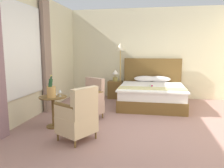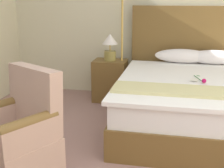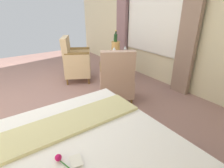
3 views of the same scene
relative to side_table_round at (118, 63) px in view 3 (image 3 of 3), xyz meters
name	(u,v)px [view 3 (image 3 of 3)]	position (x,y,z in m)	size (l,w,h in m)	color
ground_plane	(38,108)	(1.84, 0.21, -0.42)	(7.96, 7.96, 0.00)	#9C736A
wall_window_side	(155,10)	(-0.84, 0.21, 1.10)	(0.27, 6.58, 3.05)	beige
side_table_round	(118,63)	(0.00, 0.00, 0.00)	(0.58, 0.58, 0.67)	brown
champagne_bucket	(116,45)	(0.01, -0.07, 0.40)	(0.20, 0.20, 0.47)	tan
wine_glass_near_bucket	(114,49)	(0.14, 0.06, 0.36)	(0.08, 0.08, 0.15)	white
wine_glass_near_edge	(125,48)	(-0.14, 0.08, 0.35)	(0.07, 0.07, 0.15)	white
snack_plate	(124,53)	(-0.07, 0.14, 0.25)	(0.20, 0.20, 0.04)	white
armchair_by_window	(117,80)	(0.59, 0.77, 0.01)	(0.75, 0.74, 0.97)	brown
armchair_facing_bed	(76,62)	(0.76, -0.58, 0.02)	(0.78, 0.78, 1.00)	brown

